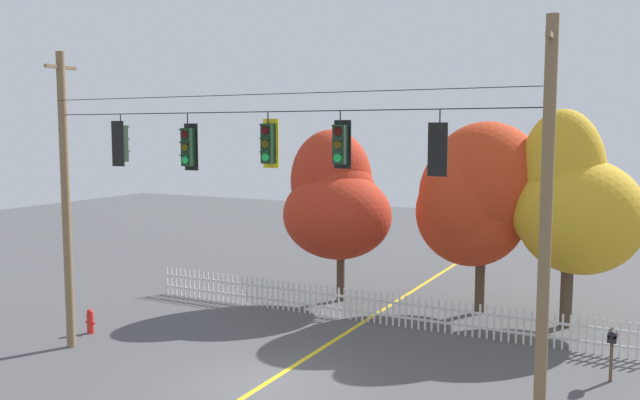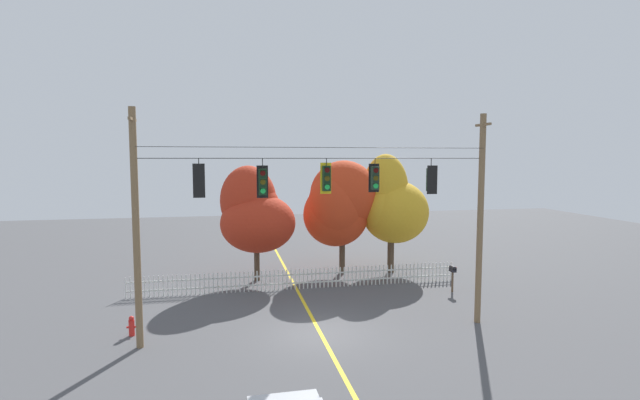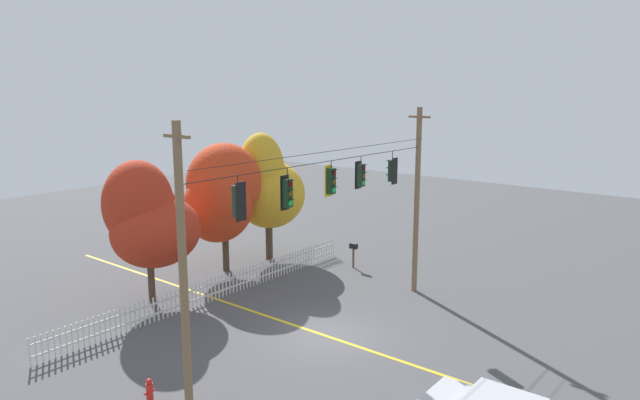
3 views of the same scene
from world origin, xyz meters
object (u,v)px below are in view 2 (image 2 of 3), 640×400
at_px(traffic_signal_eastbound_side, 326,178).
at_px(traffic_signal_northbound_primary, 431,180).
at_px(traffic_signal_southbound_primary, 375,178).
at_px(traffic_signal_westbound_side, 199,180).
at_px(autumn_maple_near_fence, 254,213).
at_px(autumn_maple_mid, 339,204).
at_px(traffic_signal_northbound_secondary, 263,182).
at_px(fire_hydrant, 132,326).
at_px(autumn_oak_far_east, 390,206).
at_px(roadside_mailbox, 453,271).

distance_m(traffic_signal_eastbound_side, traffic_signal_northbound_primary, 4.34).
xyz_separation_m(traffic_signal_eastbound_side, traffic_signal_southbound_primary, (1.96, -0.00, -0.00)).
xyz_separation_m(traffic_signal_westbound_side, autumn_maple_near_fence, (2.46, 8.55, -2.25)).
xyz_separation_m(traffic_signal_southbound_primary, autumn_maple_mid, (0.84, 9.38, -1.97)).
height_order(traffic_signal_northbound_secondary, fire_hydrant, traffic_signal_northbound_secondary).
xyz_separation_m(traffic_signal_northbound_primary, autumn_maple_near_fence, (-6.68, 8.54, -2.20)).
height_order(traffic_signal_northbound_primary, autumn_oak_far_east, autumn_oak_far_east).
relative_size(traffic_signal_westbound_side, autumn_oak_far_east, 0.20).
height_order(traffic_signal_northbound_primary, autumn_maple_near_fence, traffic_signal_northbound_primary).
bearing_deg(traffic_signal_eastbound_side, autumn_maple_mid, 73.37).
relative_size(traffic_signal_westbound_side, autumn_maple_near_fence, 0.22).
height_order(traffic_signal_southbound_primary, traffic_signal_northbound_primary, same).
relative_size(traffic_signal_westbound_side, traffic_signal_southbound_primary, 1.07).
bearing_deg(autumn_maple_near_fence, autumn_maple_mid, 9.46).
xyz_separation_m(traffic_signal_eastbound_side, roadside_mailbox, (7.69, 4.40, -5.08)).
height_order(autumn_maple_near_fence, autumn_maple_mid, autumn_maple_mid).
bearing_deg(traffic_signal_southbound_primary, autumn_maple_mid, 84.88).
bearing_deg(roadside_mailbox, traffic_signal_southbound_primary, -142.48).
distance_m(traffic_signal_westbound_side, roadside_mailbox, 14.18).
bearing_deg(traffic_signal_eastbound_side, traffic_signal_westbound_side, -179.76).
relative_size(traffic_signal_eastbound_side, autumn_maple_near_fence, 0.21).
height_order(autumn_oak_far_east, fire_hydrant, autumn_oak_far_east).
height_order(traffic_signal_westbound_side, traffic_signal_southbound_primary, same).
height_order(traffic_signal_northbound_secondary, autumn_maple_mid, traffic_signal_northbound_secondary).
height_order(traffic_signal_westbound_side, autumn_maple_near_fence, traffic_signal_westbound_side).
height_order(traffic_signal_southbound_primary, autumn_maple_near_fence, traffic_signal_southbound_primary).
relative_size(traffic_signal_northbound_secondary, roadside_mailbox, 1.09).
bearing_deg(traffic_signal_westbound_side, traffic_signal_eastbound_side, 0.24).
relative_size(autumn_oak_far_east, fire_hydrant, 9.05).
xyz_separation_m(autumn_maple_near_fence, autumn_maple_mid, (5.14, 0.86, 0.32)).
distance_m(fire_hydrant, roadside_mailbox, 15.61).
distance_m(traffic_signal_southbound_primary, autumn_oak_far_east, 10.30).
bearing_deg(traffic_signal_northbound_primary, traffic_signal_westbound_side, -180.00).
bearing_deg(traffic_signal_northbound_secondary, traffic_signal_southbound_primary, -0.01).
distance_m(autumn_maple_mid, fire_hydrant, 13.73).
relative_size(traffic_signal_westbound_side, traffic_signal_northbound_primary, 1.00).
bearing_deg(traffic_signal_southbound_primary, autumn_maple_near_fence, 116.76).
xyz_separation_m(traffic_signal_westbound_side, traffic_signal_eastbound_side, (4.80, 0.02, 0.04)).
xyz_separation_m(traffic_signal_southbound_primary, traffic_signal_northbound_primary, (2.38, -0.02, -0.08)).
height_order(traffic_signal_southbound_primary, autumn_oak_far_east, autumn_oak_far_east).
bearing_deg(traffic_signal_southbound_primary, traffic_signal_westbound_side, -179.84).
bearing_deg(fire_hydrant, autumn_maple_mid, 38.04).
height_order(traffic_signal_northbound_primary, autumn_maple_mid, traffic_signal_northbound_primary).
xyz_separation_m(autumn_maple_mid, roadside_mailbox, (4.89, -4.98, -3.11)).
height_order(traffic_signal_northbound_secondary, roadside_mailbox, traffic_signal_northbound_secondary).
distance_m(traffic_signal_westbound_side, traffic_signal_southbound_primary, 6.76).
distance_m(traffic_signal_westbound_side, autumn_maple_mid, 12.24).
distance_m(traffic_signal_eastbound_side, fire_hydrant, 9.63).
distance_m(traffic_signal_eastbound_side, traffic_signal_southbound_primary, 1.96).
relative_size(traffic_signal_northbound_primary, fire_hydrant, 1.81).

